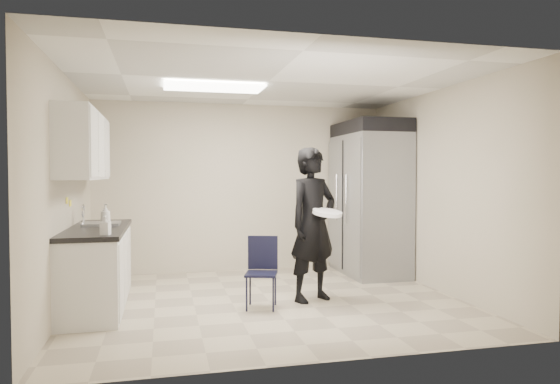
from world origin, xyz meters
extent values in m
plane|color=#B4A88D|center=(0.00, 0.00, 0.00)|extent=(4.50, 4.50, 0.00)
plane|color=white|center=(0.00, 0.00, 2.60)|extent=(4.50, 4.50, 0.00)
plane|color=#BBAE9A|center=(0.00, 2.00, 1.30)|extent=(4.50, 0.00, 4.50)
plane|color=#BBAE9A|center=(-2.25, 0.00, 1.30)|extent=(0.00, 4.00, 4.00)
plane|color=#BBAE9A|center=(2.25, 0.00, 1.30)|extent=(0.00, 4.00, 4.00)
cube|color=white|center=(-0.60, 0.40, 2.57)|extent=(1.20, 0.60, 0.02)
cube|color=silver|center=(-1.95, 0.20, 0.43)|extent=(0.60, 1.90, 0.86)
cube|color=black|center=(-1.95, 0.20, 0.89)|extent=(0.64, 1.95, 0.05)
cube|color=gray|center=(-1.93, 0.45, 0.87)|extent=(0.42, 0.40, 0.14)
cylinder|color=silver|center=(-2.13, 0.45, 1.02)|extent=(0.02, 0.02, 0.24)
cube|color=silver|center=(-2.08, 0.20, 1.83)|extent=(0.35, 1.80, 0.75)
cube|color=black|center=(-2.14, 1.35, 1.62)|extent=(0.22, 0.30, 0.35)
cube|color=yellow|center=(-2.24, 0.10, 1.22)|extent=(0.00, 0.12, 0.07)
cube|color=yellow|center=(-2.24, 0.30, 1.18)|extent=(0.00, 0.12, 0.07)
cube|color=gray|center=(1.83, 1.27, 1.05)|extent=(0.80, 1.35, 2.10)
cube|color=black|center=(1.83, 1.27, 2.20)|extent=(0.80, 1.35, 0.20)
cube|color=black|center=(-0.15, -0.28, 0.39)|extent=(0.43, 0.43, 0.78)
imported|color=black|center=(0.52, -0.07, 0.91)|extent=(0.79, 0.68, 1.83)
cylinder|color=white|center=(0.62, -0.30, 1.07)|extent=(0.45, 0.45, 0.04)
imported|color=white|center=(-1.82, -0.18, 1.05)|extent=(0.15, 0.15, 0.29)
imported|color=silver|center=(-1.77, -0.60, 1.01)|extent=(0.11, 0.11, 0.19)
camera|label=1|loc=(-1.22, -5.75, 1.50)|focal=32.00mm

